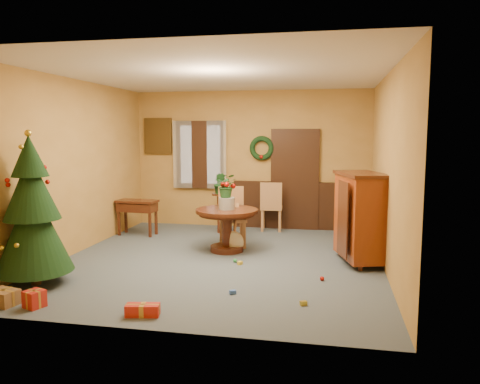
% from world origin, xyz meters
% --- Properties ---
extents(room_envelope, '(5.50, 5.50, 5.50)m').
position_xyz_m(room_envelope, '(0.21, 2.70, 1.12)').
color(room_envelope, '#3B4856').
rests_on(room_envelope, ground).
extents(dining_table, '(1.06, 1.06, 0.73)m').
position_xyz_m(dining_table, '(-0.03, 0.58, 0.51)').
color(dining_table, '#33120B').
rests_on(dining_table, floor).
extents(urn, '(0.27, 0.27, 0.20)m').
position_xyz_m(urn, '(-0.03, 0.58, 0.83)').
color(urn, slate).
rests_on(urn, dining_table).
extents(centerpiece_plant, '(0.36, 0.31, 0.40)m').
position_xyz_m(centerpiece_plant, '(-0.03, 0.58, 1.13)').
color(centerpiece_plant, '#1E4C23').
rests_on(centerpiece_plant, urn).
extents(chair_near, '(0.58, 0.58, 1.05)m').
position_xyz_m(chair_near, '(-0.03, 1.00, 0.57)').
color(chair_near, '#A06C40').
rests_on(chair_near, floor).
extents(chair_far, '(0.47, 0.47, 1.02)m').
position_xyz_m(chair_far, '(0.50, 2.39, 0.55)').
color(chair_far, '#A06C40').
rests_on(chair_far, floor).
extents(guitar, '(0.45, 0.58, 0.78)m').
position_xyz_m(guitar, '(0.09, 0.57, 0.40)').
color(guitar, beige).
rests_on(guitar, floor).
extents(plant_stand, '(0.31, 0.31, 0.80)m').
position_xyz_m(plant_stand, '(-0.50, 2.00, 0.50)').
color(plant_stand, '#33120B').
rests_on(plant_stand, floor).
extents(stand_plant, '(0.26, 0.22, 0.42)m').
position_xyz_m(stand_plant, '(-0.50, 2.00, 1.01)').
color(stand_plant, '#19471E').
rests_on(stand_plant, plant_stand).
extents(christmas_tree, '(1.00, 1.00, 2.05)m').
position_xyz_m(christmas_tree, '(-2.15, -1.64, 0.97)').
color(christmas_tree, '#382111').
rests_on(christmas_tree, floor).
extents(writing_desk, '(0.81, 0.44, 0.70)m').
position_xyz_m(writing_desk, '(-2.06, 1.50, 0.53)').
color(writing_desk, '#33120B').
rests_on(writing_desk, floor).
extents(sideboard, '(0.86, 1.22, 1.41)m').
position_xyz_m(sideboard, '(2.15, 0.27, 0.76)').
color(sideboard, '#4F1F09').
rests_on(sideboard, floor).
extents(gift_a, '(0.38, 0.31, 0.18)m').
position_xyz_m(gift_a, '(-2.06, -2.40, 0.09)').
color(gift_a, brown).
rests_on(gift_a, floor).
extents(gift_b, '(0.26, 0.26, 0.20)m').
position_xyz_m(gift_b, '(-1.65, -2.40, 0.10)').
color(gift_b, '#A82016').
rests_on(gift_b, floor).
extents(gift_c, '(0.30, 0.31, 0.14)m').
position_xyz_m(gift_c, '(-2.15, -1.24, 0.07)').
color(gift_c, brown).
rests_on(gift_c, floor).
extents(gift_d, '(0.39, 0.22, 0.13)m').
position_xyz_m(gift_d, '(-0.32, -2.40, 0.07)').
color(gift_d, '#A82016').
rests_on(gift_d, floor).
extents(toy_a, '(0.09, 0.09, 0.05)m').
position_xyz_m(toy_a, '(0.51, -1.52, 0.03)').
color(toy_a, blue).
rests_on(toy_a, floor).
extents(toy_b, '(0.06, 0.06, 0.06)m').
position_xyz_m(toy_b, '(0.25, -0.10, 0.03)').
color(toy_b, green).
rests_on(toy_b, floor).
extents(toy_c, '(0.08, 0.09, 0.05)m').
position_xyz_m(toy_c, '(0.35, -0.20, 0.03)').
color(toy_c, yellow).
rests_on(toy_c, floor).
extents(toy_d, '(0.06, 0.06, 0.06)m').
position_xyz_m(toy_d, '(1.61, -0.76, 0.03)').
color(toy_d, '#AB130B').
rests_on(toy_d, floor).
extents(toy_e, '(0.09, 0.08, 0.05)m').
position_xyz_m(toy_e, '(1.41, -1.74, 0.03)').
color(toy_e, gold).
rests_on(toy_e, floor).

